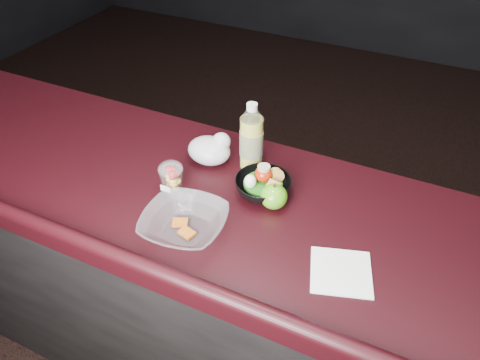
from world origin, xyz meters
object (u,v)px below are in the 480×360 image
object	(u,v)px
lemonade_bottle	(251,141)
green_apple	(274,197)
snack_bowl	(263,185)
takeout_bowl	(184,223)
fruit_cup	(171,177)

from	to	relation	value
lemonade_bottle	green_apple	distance (m)	0.23
snack_bowl	takeout_bowl	size ratio (longest dim) A/B	0.69
fruit_cup	takeout_bowl	distance (m)	0.19
takeout_bowl	lemonade_bottle	bearing A→B (deg)	83.29
fruit_cup	green_apple	distance (m)	0.33
snack_bowl	green_apple	bearing A→B (deg)	-37.37
fruit_cup	green_apple	bearing A→B (deg)	12.80
lemonade_bottle	fruit_cup	xyz separation A→B (m)	(-0.17, -0.23, -0.04)
takeout_bowl	fruit_cup	bearing A→B (deg)	132.65
green_apple	snack_bowl	bearing A→B (deg)	142.63
lemonade_bottle	snack_bowl	distance (m)	0.17
lemonade_bottle	snack_bowl	xyz separation A→B (m)	(0.09, -0.12, -0.07)
takeout_bowl	snack_bowl	bearing A→B (deg)	61.50
lemonade_bottle	fruit_cup	size ratio (longest dim) A/B	2.15
green_apple	snack_bowl	world-z (taller)	snack_bowl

